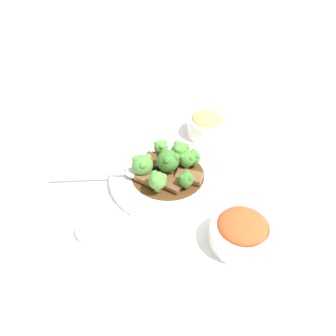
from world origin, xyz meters
TOP-DOWN VIEW (x-y plane):
  - ground_plane at (0.00, 0.00)m, footprint 4.00×4.00m
  - main_plate at (0.00, 0.00)m, footprint 0.27×0.27m
  - beef_strip_0 at (-0.01, -0.05)m, footprint 0.04×0.06m
  - beef_strip_1 at (0.04, 0.01)m, footprint 0.06×0.08m
  - beef_strip_2 at (-0.03, -0.01)m, footprint 0.06×0.08m
  - beef_strip_3 at (-0.03, 0.03)m, footprint 0.06×0.08m
  - beef_strip_4 at (0.02, 0.05)m, footprint 0.06×0.03m
  - broccoli_floret_0 at (-0.04, -0.05)m, footprint 0.03×0.03m
  - broccoli_floret_1 at (-0.06, 0.01)m, footprint 0.04×0.04m
  - broccoli_floret_2 at (0.06, 0.03)m, footprint 0.03×0.03m
  - broccoli_floret_3 at (0.02, -0.04)m, footprint 0.04×0.04m
  - broccoli_floret_4 at (0.05, -0.02)m, footprint 0.04×0.04m
  - broccoli_floret_5 at (-0.01, 0.05)m, footprint 0.05×0.05m
  - broccoli_floret_6 at (0.04, -0.05)m, footprint 0.03×0.03m
  - broccoli_floret_7 at (0.00, -0.00)m, footprint 0.05×0.05m
  - serving_spoon at (-0.02, 0.09)m, footprint 0.07×0.22m
  - side_bowl_kimchi at (-0.15, -0.16)m, footprint 0.12×0.12m
  - side_bowl_appetizer at (0.20, -0.07)m, footprint 0.11×0.11m
  - sauce_dish at (-0.17, 0.12)m, footprint 0.07×0.07m
  - paper_napkin at (0.10, 0.17)m, footprint 0.11×0.09m

SIDE VIEW (x-z plane):
  - ground_plane at x=0.00m, z-range 0.00..0.00m
  - paper_napkin at x=0.10m, z-range 0.00..0.01m
  - sauce_dish at x=-0.17m, z-range 0.00..0.01m
  - main_plate at x=0.00m, z-range 0.00..0.02m
  - beef_strip_2 at x=-0.03m, z-range 0.02..0.03m
  - beef_strip_0 at x=-0.01m, z-range 0.02..0.03m
  - beef_strip_1 at x=0.04m, z-range 0.02..0.03m
  - beef_strip_3 at x=-0.03m, z-range 0.02..0.03m
  - serving_spoon at x=-0.02m, z-range 0.02..0.03m
  - beef_strip_4 at x=0.02m, z-range 0.02..0.03m
  - side_bowl_kimchi at x=-0.15m, z-range 0.00..0.06m
  - side_bowl_appetizer at x=0.20m, z-range 0.00..0.06m
  - broccoli_floret_6 at x=0.04m, z-range 0.02..0.06m
  - broccoli_floret_0 at x=-0.04m, z-range 0.02..0.06m
  - broccoli_floret_2 at x=0.06m, z-range 0.02..0.07m
  - broccoli_floret_4 at x=0.05m, z-range 0.02..0.07m
  - broccoli_floret_5 at x=-0.01m, z-range 0.02..0.07m
  - broccoli_floret_3 at x=0.02m, z-range 0.02..0.07m
  - broccoli_floret_1 at x=-0.06m, z-range 0.02..0.07m
  - broccoli_floret_7 at x=0.00m, z-range 0.03..0.09m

